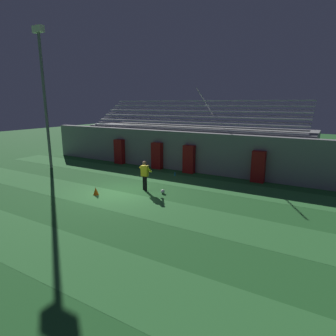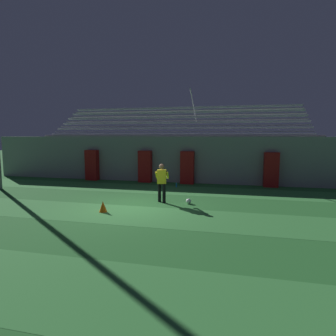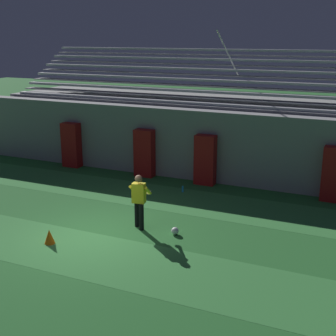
{
  "view_description": "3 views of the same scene",
  "coord_description": "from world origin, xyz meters",
  "px_view_note": "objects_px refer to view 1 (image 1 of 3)",
  "views": [
    {
      "loc": [
        9.72,
        -11.3,
        4.75
      ],
      "look_at": [
        2.46,
        1.11,
        1.44
      ],
      "focal_mm": 30.0,
      "sensor_mm": 36.0,
      "label": 1
    },
    {
      "loc": [
        3.95,
        -10.46,
        2.88
      ],
      "look_at": [
        1.03,
        2.1,
        1.37
      ],
      "focal_mm": 30.0,
      "sensor_mm": 36.0,
      "label": 2
    },
    {
      "loc": [
        7.15,
        -10.53,
        5.61
      ],
      "look_at": [
        1.62,
        1.77,
        1.77
      ],
      "focal_mm": 50.0,
      "sensor_mm": 36.0,
      "label": 3
    }
  ],
  "objects_px": {
    "floodlight_pole": "(43,84)",
    "water_bottle": "(175,174)",
    "padding_pillar_gate_left": "(157,156)",
    "soccer_ball": "(163,192)",
    "padding_pillar_far_left": "(119,152)",
    "goalkeeper": "(145,174)",
    "padding_pillar_gate_right": "(189,159)",
    "traffic_cone": "(96,191)",
    "padding_pillar_far_right": "(258,167)"
  },
  "relations": [
    {
      "from": "goalkeeper",
      "to": "traffic_cone",
      "type": "distance_m",
      "value": 2.78
    },
    {
      "from": "padding_pillar_gate_right",
      "to": "soccer_ball",
      "type": "relative_size",
      "value": 8.83
    },
    {
      "from": "padding_pillar_far_right",
      "to": "goalkeeper",
      "type": "xyz_separation_m",
      "value": [
        -5.04,
        -4.9,
        -0.02
      ]
    },
    {
      "from": "padding_pillar_far_left",
      "to": "traffic_cone",
      "type": "bearing_deg",
      "value": -59.13
    },
    {
      "from": "goalkeeper",
      "to": "water_bottle",
      "type": "distance_m",
      "value": 3.71
    },
    {
      "from": "padding_pillar_gate_right",
      "to": "padding_pillar_far_left",
      "type": "distance_m",
      "value": 6.22
    },
    {
      "from": "padding_pillar_far_right",
      "to": "soccer_ball",
      "type": "distance_m",
      "value": 6.31
    },
    {
      "from": "padding_pillar_far_left",
      "to": "goalkeeper",
      "type": "height_order",
      "value": "padding_pillar_far_left"
    },
    {
      "from": "padding_pillar_far_right",
      "to": "soccer_ball",
      "type": "xyz_separation_m",
      "value": [
        -3.87,
        -4.9,
        -0.86
      ]
    },
    {
      "from": "floodlight_pole",
      "to": "soccer_ball",
      "type": "xyz_separation_m",
      "value": [
        10.45,
        -0.99,
        -5.97
      ]
    },
    {
      "from": "goalkeeper",
      "to": "water_bottle",
      "type": "relative_size",
      "value": 6.96
    },
    {
      "from": "padding_pillar_far_left",
      "to": "padding_pillar_far_right",
      "type": "relative_size",
      "value": 1.0
    },
    {
      "from": "padding_pillar_gate_left",
      "to": "padding_pillar_far_left",
      "type": "relative_size",
      "value": 1.0
    },
    {
      "from": "goalkeeper",
      "to": "traffic_cone",
      "type": "height_order",
      "value": "goalkeeper"
    },
    {
      "from": "padding_pillar_gate_right",
      "to": "padding_pillar_far_left",
      "type": "height_order",
      "value": "same"
    },
    {
      "from": "goalkeeper",
      "to": "soccer_ball",
      "type": "height_order",
      "value": "goalkeeper"
    },
    {
      "from": "floodlight_pole",
      "to": "water_bottle",
      "type": "relative_size",
      "value": 41.19
    },
    {
      "from": "padding_pillar_gate_right",
      "to": "goalkeeper",
      "type": "relative_size",
      "value": 1.16
    },
    {
      "from": "floodlight_pole",
      "to": "padding_pillar_gate_left",
      "type": "bearing_deg",
      "value": 29.32
    },
    {
      "from": "padding_pillar_far_right",
      "to": "goalkeeper",
      "type": "distance_m",
      "value": 7.03
    },
    {
      "from": "padding_pillar_far_left",
      "to": "padding_pillar_far_right",
      "type": "bearing_deg",
      "value": 0.0
    },
    {
      "from": "padding_pillar_far_left",
      "to": "traffic_cone",
      "type": "height_order",
      "value": "padding_pillar_far_left"
    },
    {
      "from": "water_bottle",
      "to": "padding_pillar_gate_left",
      "type": "bearing_deg",
      "value": 150.17
    },
    {
      "from": "padding_pillar_gate_left",
      "to": "goalkeeper",
      "type": "bearing_deg",
      "value": -64.7
    },
    {
      "from": "padding_pillar_gate_left",
      "to": "floodlight_pole",
      "type": "relative_size",
      "value": 0.2
    },
    {
      "from": "floodlight_pole",
      "to": "goalkeeper",
      "type": "bearing_deg",
      "value": -6.04
    },
    {
      "from": "floodlight_pole",
      "to": "goalkeeper",
      "type": "relative_size",
      "value": 5.92
    },
    {
      "from": "padding_pillar_far_left",
      "to": "goalkeeper",
      "type": "xyz_separation_m",
      "value": [
        5.91,
        -4.9,
        -0.02
      ]
    },
    {
      "from": "padding_pillar_gate_left",
      "to": "soccer_ball",
      "type": "bearing_deg",
      "value": -54.61
    },
    {
      "from": "floodlight_pole",
      "to": "soccer_ball",
      "type": "bearing_deg",
      "value": -5.42
    },
    {
      "from": "padding_pillar_gate_right",
      "to": "traffic_cone",
      "type": "xyz_separation_m",
      "value": [
        -2.09,
        -6.91,
        -0.76
      ]
    },
    {
      "from": "goalkeeper",
      "to": "traffic_cone",
      "type": "xyz_separation_m",
      "value": [
        -1.78,
        -2.01,
        -0.74
      ]
    },
    {
      "from": "padding_pillar_gate_left",
      "to": "padding_pillar_gate_right",
      "type": "height_order",
      "value": "same"
    },
    {
      "from": "floodlight_pole",
      "to": "padding_pillar_gate_right",
      "type": "bearing_deg",
      "value": 22.18
    },
    {
      "from": "padding_pillar_gate_left",
      "to": "water_bottle",
      "type": "height_order",
      "value": "padding_pillar_gate_left"
    },
    {
      "from": "padding_pillar_gate_right",
      "to": "padding_pillar_far_right",
      "type": "bearing_deg",
      "value": 0.0
    },
    {
      "from": "floodlight_pole",
      "to": "water_bottle",
      "type": "height_order",
      "value": "floodlight_pole"
    },
    {
      "from": "padding_pillar_far_left",
      "to": "traffic_cone",
      "type": "distance_m",
      "value": 8.08
    },
    {
      "from": "traffic_cone",
      "to": "water_bottle",
      "type": "relative_size",
      "value": 1.75
    },
    {
      "from": "padding_pillar_far_right",
      "to": "water_bottle",
      "type": "xyz_separation_m",
      "value": [
        -5.13,
        -1.28,
        -0.85
      ]
    },
    {
      "from": "padding_pillar_far_right",
      "to": "traffic_cone",
      "type": "bearing_deg",
      "value": -134.64
    },
    {
      "from": "padding_pillar_gate_left",
      "to": "padding_pillar_far_right",
      "type": "height_order",
      "value": "same"
    },
    {
      "from": "goalkeeper",
      "to": "soccer_ball",
      "type": "distance_m",
      "value": 1.44
    },
    {
      "from": "padding_pillar_gate_left",
      "to": "soccer_ball",
      "type": "height_order",
      "value": "padding_pillar_gate_left"
    },
    {
      "from": "floodlight_pole",
      "to": "goalkeeper",
      "type": "height_order",
      "value": "floodlight_pole"
    },
    {
      "from": "traffic_cone",
      "to": "water_bottle",
      "type": "bearing_deg",
      "value": 73.28
    },
    {
      "from": "padding_pillar_far_right",
      "to": "floodlight_pole",
      "type": "bearing_deg",
      "value": -164.72
    },
    {
      "from": "padding_pillar_gate_left",
      "to": "water_bottle",
      "type": "relative_size",
      "value": 8.1
    },
    {
      "from": "padding_pillar_far_left",
      "to": "soccer_ball",
      "type": "bearing_deg",
      "value": -34.73
    },
    {
      "from": "goalkeeper",
      "to": "water_bottle",
      "type": "xyz_separation_m",
      "value": [
        -0.09,
        3.62,
        -0.83
      ]
    }
  ]
}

